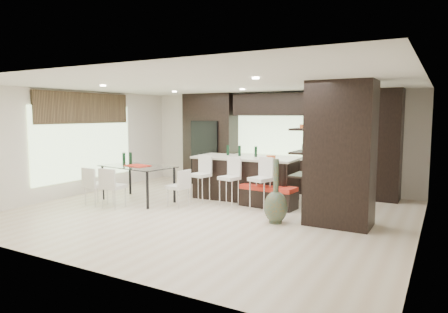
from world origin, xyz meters
The scene contains 22 objects.
ground centered at (0.00, 0.00, 0.00)m, with size 8.00×8.00×0.00m, color beige.
back_wall centered at (0.00, 3.50, 1.35)m, with size 8.00×0.02×2.70m, color silver.
left_wall centered at (-4.00, 0.00, 1.35)m, with size 0.02×7.00×2.70m, color silver.
right_wall centered at (4.00, 0.00, 1.35)m, with size 0.02×7.00×2.70m, color silver.
ceiling centered at (0.00, 0.00, 2.70)m, with size 8.00×7.00×0.02m, color white.
window_left centered at (-3.96, 0.20, 1.35)m, with size 0.04×3.20×1.90m, color #B2D199.
window_back centered at (0.60, 3.46, 1.55)m, with size 3.40×0.04×1.20m, color #B2D199.
stone_accent centered at (-3.93, 0.20, 2.25)m, with size 0.08×3.00×0.80m, color brown.
ceiling_spots centered at (0.00, 0.25, 2.68)m, with size 4.00×3.00×0.02m, color white.
back_cabinetry centered at (0.50, 3.17, 1.35)m, with size 6.80×0.68×2.70m, color black.
refrigerator centered at (-1.90, 3.12, 0.95)m, with size 0.90×0.68×1.90m, color black.
partition_column centered at (2.60, 0.40, 1.35)m, with size 1.20×0.80×2.70m, color black.
kitchen_island centered at (0.04, 1.62, 0.53)m, with size 2.54×1.09×1.06m, color black.
stool_left centered at (-0.74, 0.77, 0.45)m, with size 0.40×0.40×0.90m, color silver.
stool_mid centered at (0.04, 0.78, 0.44)m, with size 0.39×0.39×0.89m, color silver.
stool_right centered at (0.82, 0.77, 0.47)m, with size 0.41×0.41×0.93m, color silver.
bench centered at (0.87, 1.09, 0.24)m, with size 1.27×0.49×0.49m, color black.
floor_vase centered at (1.51, -0.07, 0.62)m, with size 0.46×0.46×1.24m, color #414C37, non-canonical shape.
dining_table centered at (-2.13, 0.15, 0.43)m, with size 1.78×1.00×0.86m, color white.
chair_near centered at (-2.13, -0.65, 0.42)m, with size 0.45×0.45×0.83m, color silver.
chair_far centered at (-2.68, -0.65, 0.41)m, with size 0.44×0.44×0.81m, color silver.
chair_end centered at (-0.95, 0.15, 0.39)m, with size 0.42×0.42×0.78m, color silver.
Camera 1 is at (4.32, -7.12, 2.08)m, focal length 32.00 mm.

